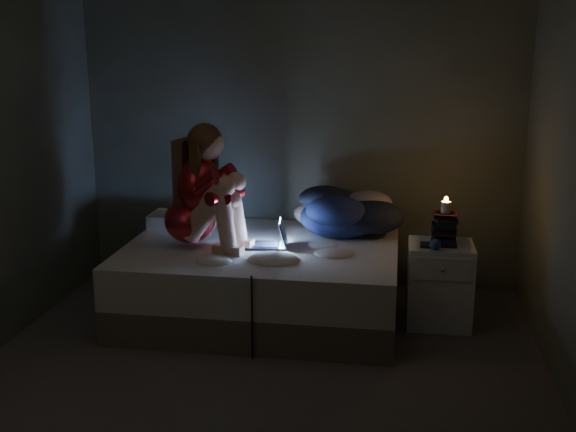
% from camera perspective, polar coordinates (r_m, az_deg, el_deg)
% --- Properties ---
extents(floor, '(3.60, 3.80, 0.02)m').
position_cam_1_polar(floor, '(4.42, -2.73, -13.44)').
color(floor, '#4E4B49').
rests_on(floor, ground).
extents(wall_back, '(3.60, 0.02, 2.60)m').
position_cam_1_polar(wall_back, '(5.84, 0.91, 6.98)').
color(wall_back, '#454E3D').
rests_on(wall_back, ground).
extents(wall_front, '(3.60, 0.02, 2.60)m').
position_cam_1_polar(wall_front, '(2.21, -13.20, -5.93)').
color(wall_front, '#454E3D').
rests_on(wall_front, ground).
extents(bed, '(1.99, 1.49, 0.55)m').
position_cam_1_polar(bed, '(5.33, -2.09, -5.13)').
color(bed, '#BAB4A7').
rests_on(bed, ground).
extents(pillow, '(0.43, 0.31, 0.12)m').
position_cam_1_polar(pillow, '(5.72, -8.81, -0.40)').
color(pillow, beige).
rests_on(pillow, bed).
extents(woman, '(0.63, 0.48, 0.91)m').
position_cam_1_polar(woman, '(5.15, -7.99, 2.49)').
color(woman, maroon).
rests_on(woman, bed).
extents(laptop, '(0.33, 0.25, 0.22)m').
position_cam_1_polar(laptop, '(5.16, -1.83, -1.36)').
color(laptop, black).
rests_on(laptop, bed).
extents(clothes_pile, '(0.81, 0.74, 0.39)m').
position_cam_1_polar(clothes_pile, '(5.48, 4.21, 0.51)').
color(clothes_pile, navy).
rests_on(clothes_pile, bed).
extents(nightstand, '(0.46, 0.41, 0.61)m').
position_cam_1_polar(nightstand, '(5.26, 12.08, -5.39)').
color(nightstand, silver).
rests_on(nightstand, ground).
extents(book_stack, '(0.19, 0.25, 0.24)m').
position_cam_1_polar(book_stack, '(5.14, 12.49, -0.93)').
color(book_stack, black).
rests_on(book_stack, nightstand).
extents(candle, '(0.07, 0.07, 0.08)m').
position_cam_1_polar(candle, '(5.10, 12.59, 0.78)').
color(candle, beige).
rests_on(candle, book_stack).
extents(phone, '(0.08, 0.14, 0.01)m').
position_cam_1_polar(phone, '(5.10, 10.99, -2.29)').
color(phone, black).
rests_on(phone, nightstand).
extents(blue_orb, '(0.08, 0.08, 0.08)m').
position_cam_1_polar(blue_orb, '(4.99, 11.75, -2.28)').
color(blue_orb, navy).
rests_on(blue_orb, nightstand).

